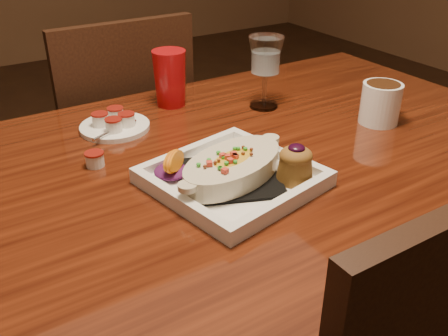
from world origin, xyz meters
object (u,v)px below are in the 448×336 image
table (226,201)px  goblet (266,59)px  chair_far (121,149)px  saucer (114,124)px  coffee_mug (382,101)px  red_tumbler (170,78)px  plate (238,171)px

table → goblet: bearing=39.4°
chair_far → saucer: 0.47m
coffee_mug → red_tumbler: (-0.36, 0.36, 0.02)m
goblet → table: bearing=-140.6°
plate → coffee_mug: 0.44m
chair_far → red_tumbler: bearing=98.4°
chair_far → table: bearing=90.0°
coffee_mug → plate: bearing=176.8°
plate → red_tumbler: (0.08, 0.42, 0.04)m
table → chair_far: bearing=90.0°
coffee_mug → chair_far: bearing=110.5°
chair_far → coffee_mug: 0.83m
plate → coffee_mug: coffee_mug is taller
coffee_mug → red_tumbler: bearing=124.2°
chair_far → saucer: chair_far is taller
coffee_mug → red_tumbler: 0.51m
plate → coffee_mug: (0.44, 0.06, 0.02)m
goblet → saucer: size_ratio=1.12×
table → saucer: (-0.13, 0.26, 0.11)m
saucer → red_tumbler: red_tumbler is taller
plate → goblet: 0.40m
table → red_tumbler: 0.37m
goblet → red_tumbler: bearing=144.2°
table → plate: bearing=-109.1°
plate → goblet: (0.27, 0.28, 0.09)m
red_tumbler → goblet: bearing=-35.8°
table → chair_far: chair_far is taller
plate → red_tumbler: bearing=68.7°
goblet → red_tumbler: (-0.19, 0.14, -0.05)m
chair_far → plate: size_ratio=2.93×
table → red_tumbler: bearing=82.4°
coffee_mug → saucer: 0.62m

